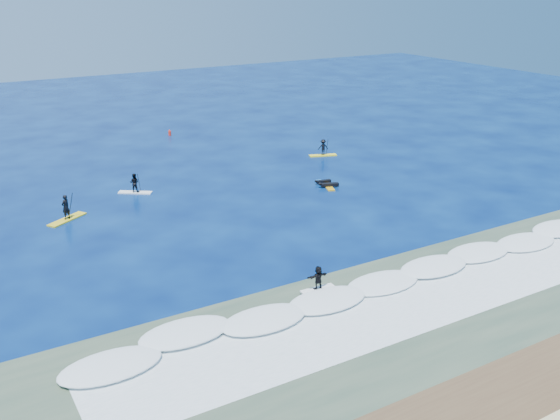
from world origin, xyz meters
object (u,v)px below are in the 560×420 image
sup_paddler_right (323,148)px  prone_paddler_far (323,182)px  sup_paddler_center (135,185)px  marker_buoy (170,133)px  prone_paddler_near (329,185)px  wave_surfer (318,279)px  sup_paddler_left (66,211)px

sup_paddler_right → prone_paddler_far: bearing=-105.0°
sup_paddler_center → sup_paddler_right: bearing=40.2°
marker_buoy → prone_paddler_near: bearing=-78.4°
prone_paddler_far → wave_surfer: wave_surfer is taller
sup_paddler_left → prone_paddler_near: 21.21m
sup_paddler_center → sup_paddler_left: bearing=-116.0°
wave_surfer → marker_buoy: wave_surfer is taller
sup_paddler_left → prone_paddler_near: size_ratio=1.37×
sup_paddler_right → prone_paddler_far: sup_paddler_right is taller
sup_paddler_left → marker_buoy: size_ratio=4.15×
sup_paddler_center → wave_surfer: (3.41, -22.10, 0.12)m
sup_paddler_center → prone_paddler_near: (14.67, -6.84, -0.56)m
sup_paddler_right → marker_buoy: sup_paddler_right is taller
prone_paddler_near → wave_surfer: wave_surfer is taller
sup_paddler_center → sup_paddler_right: sup_paddler_center is taller
sup_paddler_left → sup_paddler_center: bearing=-3.9°
prone_paddler_near → sup_paddler_right: bearing=-10.9°
sup_paddler_left → prone_paddler_far: size_ratio=1.62×
sup_paddler_right → wave_surfer: size_ratio=1.35×
marker_buoy → wave_surfer: bearing=-99.0°
sup_paddler_right → wave_surfer: (-16.40, -23.74, 0.09)m
prone_paddler_near → marker_buoy: 24.72m
sup_paddler_left → sup_paddler_center: sup_paddler_left is taller
prone_paddler_near → prone_paddler_far: prone_paddler_near is taller
sup_paddler_left → sup_paddler_center: 7.11m
wave_surfer → sup_paddler_left: bearing=119.9°
sup_paddler_left → prone_paddler_far: bearing=-38.9°
marker_buoy → sup_paddler_right: bearing=-57.3°
sup_paddler_right → wave_surfer: sup_paddler_right is taller
sup_paddler_center → marker_buoy: sup_paddler_center is taller
prone_paddler_near → wave_surfer: size_ratio=1.09×
prone_paddler_far → marker_buoy: bearing=22.3°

